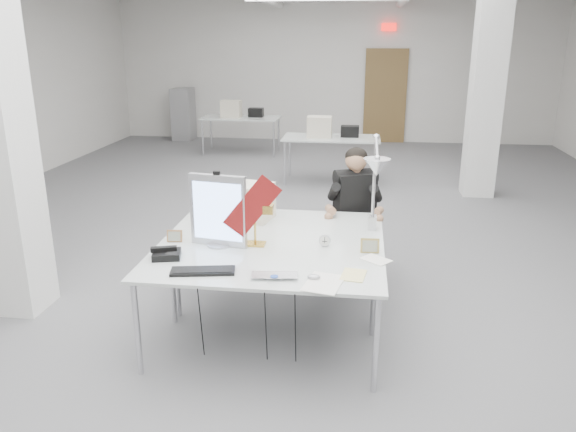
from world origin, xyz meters
The scene contains 23 objects.
room_shell centered at (0.04, 0.13, 1.69)m, with size 10.04×14.04×3.24m.
desk_main centered at (0.00, -2.50, 0.74)m, with size 1.80×0.90×0.03m, color silver.
desk_second centered at (0.00, -1.60, 0.74)m, with size 1.80×0.90×0.03m, color silver.
bg_desk_a centered at (0.20, 3.00, 0.74)m, with size 1.60×0.80×0.03m, color silver.
bg_desk_b centered at (-1.80, 5.20, 0.74)m, with size 1.60×0.80×0.03m, color silver.
filing_cabinet centered at (-3.50, 6.65, 0.60)m, with size 0.45×0.55×1.20m, color gray.
office_chair centered at (0.65, -0.92, 0.49)m, with size 0.48×0.48×0.97m, color black, non-canonical shape.
seated_person centered at (0.65, -0.97, 0.90)m, with size 0.49×0.62×0.92m, color black, non-canonical shape.
monitor centered at (-0.40, -2.18, 1.04)m, with size 0.47×0.05×0.58m, color #BABABF.
pennant centered at (-0.12, -2.21, 1.10)m, with size 0.48×0.01×0.20m, color #650D0D.
keyboard centered at (-0.39, -2.73, 0.77)m, with size 0.45×0.15×0.02m, color black.
laptop centered at (0.14, -2.79, 0.77)m, with size 0.32×0.21×0.03m, color silver.
mouse centered at (0.40, -2.74, 0.77)m, with size 0.09×0.06×0.04m, color #A4A4A8.
bankers_lamp centered at (-0.12, -2.14, 0.93)m, with size 0.31×0.13×0.36m, color #E3CA47, non-canonical shape.
desk_phone centered at (-0.73, -2.49, 0.78)m, with size 0.20×0.18×0.05m, color black.
picture_frame_left centered at (-0.78, -2.15, 0.80)m, with size 0.13×0.01×0.10m, color #AE774B.
picture_frame_right centered at (0.79, -2.19, 0.81)m, with size 0.14×0.01×0.11m, color tan.
desk_clock centered at (0.43, -2.09, 0.81)m, with size 0.10×0.10×0.03m, color silver.
paper_stack_a centered at (0.47, -2.80, 0.76)m, with size 0.23×0.33×0.01m, color white.
paper_stack_b centered at (0.67, -2.64, 0.76)m, with size 0.16×0.22×0.01m, color #F9EB94.
paper_stack_c centered at (0.83, -2.33, 0.76)m, with size 0.21×0.15×0.01m, color white.
beige_monitor centered at (-0.27, -1.47, 0.92)m, with size 0.34×0.32×0.32m, color beige.
architect_lamp centered at (0.81, -1.87, 1.22)m, with size 0.25×0.72×0.92m, color silver, non-canonical shape.
Camera 1 is at (0.68, -6.27, 2.34)m, focal length 35.00 mm.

